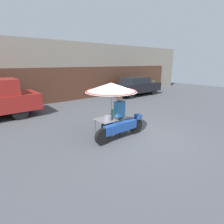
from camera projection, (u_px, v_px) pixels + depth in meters
The scene contains 6 objects.
ground_plane at pixel (136, 137), 6.61m from camera, with size 36.00×36.00×0.00m, color #4C4F54.
shopfront_building at pixel (49, 72), 12.51m from camera, with size 28.00×2.06×4.16m.
vendor_motorcycle_cart at pixel (112, 95), 6.45m from camera, with size 2.21×1.91×2.01m.
vendor_person at pixel (120, 114), 6.50m from camera, with size 0.38×0.22×1.56m.
parked_car at pixel (136, 86), 14.83m from camera, with size 4.51×1.72×1.55m.
potted_plant at pixel (153, 85), 18.05m from camera, with size 0.77×0.77×0.92m.
Camera 1 is at (-4.56, -4.16, 2.71)m, focal length 28.00 mm.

